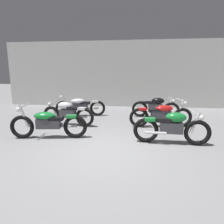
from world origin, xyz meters
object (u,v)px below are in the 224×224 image
motorcycle_left_row_0 (48,123)px  motorcycle_right_row_0 (172,127)px  motorcycle_left_row_1 (67,113)px  motorcycle_left_row_2 (80,106)px  motorcycle_right_row_1 (161,114)px  motorcycle_right_row_2 (156,107)px

motorcycle_left_row_0 → motorcycle_right_row_0: motorcycle_left_row_0 is taller
motorcycle_left_row_1 → motorcycle_left_row_2: 1.64m
motorcycle_left_row_2 → motorcycle_right_row_0: 4.59m
motorcycle_left_row_1 → motorcycle_right_row_0: same height
motorcycle_left_row_2 → motorcycle_right_row_0: motorcycle_left_row_2 is taller
motorcycle_left_row_1 → motorcycle_right_row_0: (3.34, -1.51, 0.00)m
motorcycle_left_row_2 → motorcycle_left_row_0: bearing=-90.9°
motorcycle_left_row_1 → motorcycle_left_row_2: motorcycle_left_row_2 is taller
motorcycle_left_row_1 → motorcycle_right_row_1: bearing=2.9°
motorcycle_right_row_0 → motorcycle_right_row_2: size_ratio=1.00×
motorcycle_right_row_0 → motorcycle_right_row_1: motorcycle_right_row_1 is taller
motorcycle_right_row_0 → motorcycle_right_row_1: 1.68m
motorcycle_left_row_0 → motorcycle_right_row_2: (3.29, 3.13, 0.01)m
motorcycle_right_row_0 → motorcycle_right_row_2: same height
motorcycle_left_row_2 → motorcycle_right_row_2: bearing=0.8°
motorcycle_right_row_1 → motorcycle_right_row_2: bearing=91.8°
motorcycle_left_row_1 → motorcycle_right_row_2: size_ratio=1.00×
motorcycle_left_row_1 → motorcycle_right_row_0: size_ratio=1.00×
motorcycle_left_row_1 → motorcycle_right_row_1: (3.28, 0.17, -0.01)m
motorcycle_right_row_2 → motorcycle_left_row_0: bearing=-136.4°
motorcycle_right_row_1 → motorcycle_left_row_2: bearing=155.9°
motorcycle_left_row_1 → motorcycle_right_row_0: 3.66m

